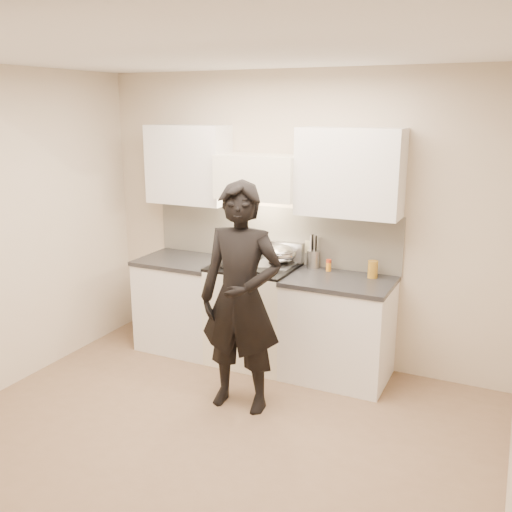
% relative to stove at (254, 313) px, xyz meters
% --- Properties ---
extents(ground_plane, '(4.00, 4.00, 0.00)m').
position_rel_stove_xyz_m(ground_plane, '(0.30, -1.42, -0.47)').
color(ground_plane, '#82664D').
extents(room_shell, '(4.04, 3.54, 2.70)m').
position_rel_stove_xyz_m(room_shell, '(0.24, -1.05, 1.12)').
color(room_shell, beige).
rests_on(room_shell, ground).
extents(stove, '(0.76, 0.65, 0.96)m').
position_rel_stove_xyz_m(stove, '(0.00, 0.00, 0.00)').
color(stove, white).
rests_on(stove, ground).
extents(counter_right, '(0.92, 0.67, 0.92)m').
position_rel_stove_xyz_m(counter_right, '(0.83, 0.00, -0.01)').
color(counter_right, white).
rests_on(counter_right, ground).
extents(counter_left, '(0.82, 0.67, 0.92)m').
position_rel_stove_xyz_m(counter_left, '(-0.78, 0.00, -0.01)').
color(counter_left, white).
rests_on(counter_left, ground).
extents(wok, '(0.33, 0.40, 0.26)m').
position_rel_stove_xyz_m(wok, '(0.20, 0.14, 0.57)').
color(wok, silver).
rests_on(wok, stove).
extents(stock_pot, '(0.30, 0.24, 0.14)m').
position_rel_stove_xyz_m(stock_pot, '(-0.14, -0.14, 0.56)').
color(stock_pot, silver).
rests_on(stock_pot, stove).
extents(utensil_crock, '(0.12, 0.12, 0.31)m').
position_rel_stove_xyz_m(utensil_crock, '(0.49, 0.25, 0.54)').
color(utensil_crock, '#B6B6B6').
rests_on(utensil_crock, counter_right).
extents(spice_jar, '(0.05, 0.05, 0.11)m').
position_rel_stove_xyz_m(spice_jar, '(0.66, 0.20, 0.50)').
color(spice_jar, orange).
rests_on(spice_jar, counter_right).
extents(oil_glass, '(0.09, 0.09, 0.15)m').
position_rel_stove_xyz_m(oil_glass, '(1.07, 0.16, 0.52)').
color(oil_glass, '#A67521').
rests_on(oil_glass, counter_right).
extents(person, '(0.70, 0.49, 1.84)m').
position_rel_stove_xyz_m(person, '(0.28, -0.83, 0.44)').
color(person, black).
rests_on(person, ground).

